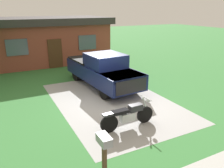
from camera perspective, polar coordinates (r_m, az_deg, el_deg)
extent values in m
plane|color=#3B7F3D|center=(10.82, 0.02, -4.32)|extent=(80.00, 80.00, 0.00)
cube|color=#ABABAB|center=(10.82, 0.02, -4.31)|extent=(4.98, 7.66, 0.01)
cylinder|color=black|center=(8.87, 8.25, -7.59)|extent=(0.66, 0.14, 0.66)
cylinder|color=black|center=(8.12, -0.71, -10.00)|extent=(0.66, 0.14, 0.66)
cube|color=silver|center=(8.41, 3.85, -8.26)|extent=(0.57, 0.27, 0.32)
cube|color=#28282D|center=(8.46, 5.91, -5.91)|extent=(0.53, 0.27, 0.24)
cube|color=black|center=(8.15, 2.10, -6.98)|extent=(0.61, 0.30, 0.12)
cube|color=#28282D|center=(7.95, -0.72, -7.66)|extent=(0.49, 0.21, 0.08)
cylinder|color=silver|center=(8.71, 8.36, -5.41)|extent=(0.33, 0.07, 0.77)
cylinder|color=silver|center=(8.59, 8.46, -3.46)|extent=(0.06, 0.70, 0.04)
sphere|color=silver|center=(8.71, 9.05, -4.16)|extent=(0.16, 0.16, 0.16)
cylinder|color=black|center=(11.76, 5.24, -0.28)|extent=(0.36, 0.86, 0.84)
cylinder|color=black|center=(10.92, -1.73, -1.73)|extent=(0.36, 0.86, 0.84)
cylinder|color=black|center=(14.60, -2.90, 3.54)|extent=(0.36, 0.86, 0.84)
cylinder|color=black|center=(13.93, -8.85, 2.59)|extent=(0.36, 0.86, 0.84)
cube|color=#141E51|center=(12.68, -2.53, 2.98)|extent=(2.40, 5.73, 0.80)
cube|color=#141E51|center=(11.07, 2.06, 2.26)|extent=(2.03, 2.03, 0.20)
cube|color=#141E51|center=(12.16, -1.67, 5.95)|extent=(1.93, 2.02, 0.70)
cube|color=#3F4C56|center=(11.51, 0.31, 4.72)|extent=(1.71, 0.28, 0.60)
cube|color=black|center=(13.96, -5.62, 5.43)|extent=(2.07, 2.53, 0.50)
cube|color=black|center=(10.43, 4.84, -0.56)|extent=(1.70, 0.22, 0.64)
cube|color=#4C3823|center=(6.07, -1.92, -18.64)|extent=(0.10, 0.10, 1.10)
cube|color=gray|center=(5.72, -1.98, -13.86)|extent=(0.26, 0.48, 0.22)
cube|color=brown|center=(19.48, -15.97, 9.93)|extent=(9.00, 5.00, 3.00)
cube|color=#383333|center=(19.31, -16.44, 15.06)|extent=(9.60, 5.60, 0.50)
cube|color=#4C2D19|center=(17.11, -14.08, 7.42)|extent=(1.00, 0.08, 2.10)
cube|color=#4C5966|center=(16.63, -22.79, 8.50)|extent=(1.40, 0.06, 1.10)
cube|color=#4C5966|center=(17.72, -6.20, 10.38)|extent=(1.40, 0.06, 1.10)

